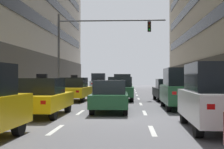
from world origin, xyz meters
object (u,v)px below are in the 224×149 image
at_px(taxi_driving_2, 43,97).
at_px(car_parked_2, 181,89).
at_px(pedestrian_0, 195,86).
at_px(car_parked_1, 216,97).
at_px(traffic_signal_0, 90,40).
at_px(taxi_driving_1, 75,89).
at_px(car_driving_4, 120,89).
at_px(car_driving_3, 122,85).
at_px(car_driving_5, 99,82).
at_px(car_parked_3, 167,90).
at_px(car_driving_0, 110,96).

height_order(taxi_driving_2, car_parked_2, car_parked_2).
bearing_deg(pedestrian_0, car_parked_1, -98.68).
height_order(taxi_driving_2, traffic_signal_0, traffic_signal_0).
xyz_separation_m(taxi_driving_1, car_driving_4, (3.27, 0.77, 0.02)).
distance_m(taxi_driving_2, traffic_signal_0, 12.61).
bearing_deg(car_driving_3, car_driving_5, 108.79).
xyz_separation_m(taxi_driving_1, car_driving_3, (3.26, 7.34, 0.17)).
bearing_deg(car_parked_1, car_driving_3, 100.07).
bearing_deg(taxi_driving_2, car_driving_3, 79.17).
distance_m(car_driving_5, car_parked_3, 17.36).
bearing_deg(car_driving_0, traffic_signal_0, 102.66).
bearing_deg(car_driving_0, car_parked_2, 24.04).
bearing_deg(car_driving_5, taxi_driving_2, -89.82).
bearing_deg(car_driving_5, car_driving_0, -83.02).
relative_size(taxi_driving_2, car_parked_1, 0.99).
distance_m(car_driving_5, pedestrian_0, 18.98).
bearing_deg(taxi_driving_1, car_driving_5, 89.71).
bearing_deg(car_driving_3, car_parked_3, -62.84).
distance_m(car_parked_2, car_parked_3, 6.07).
bearing_deg(car_driving_3, traffic_signal_0, -121.44).
bearing_deg(car_driving_0, car_driving_3, 88.96).
height_order(car_driving_4, car_parked_1, car_parked_1).
distance_m(car_driving_3, car_parked_2, 13.24).
height_order(car_driving_0, pedestrian_0, pedestrian_0).
relative_size(car_driving_4, car_parked_3, 1.08).
height_order(car_parked_1, car_parked_2, car_parked_2).
distance_m(car_driving_4, car_parked_2, 7.11).
bearing_deg(traffic_signal_0, car_parked_3, -22.80).
bearing_deg(taxi_driving_1, taxi_driving_2, -88.93).
bearing_deg(pedestrian_0, car_parked_3, 151.51).
bearing_deg(traffic_signal_0, car_driving_0, -77.34).
bearing_deg(pedestrian_0, taxi_driving_2, -134.56).
bearing_deg(car_parked_3, car_driving_0, -115.69).
distance_m(car_driving_0, car_parked_3, 8.57).
bearing_deg(traffic_signal_0, car_driving_4, -42.57).
relative_size(car_parked_1, traffic_signal_0, 0.50).
bearing_deg(traffic_signal_0, car_parked_1, -68.44).
height_order(car_parked_3, pedestrian_0, pedestrian_0).
bearing_deg(car_driving_4, car_driving_5, 101.35).
bearing_deg(car_driving_4, car_parked_3, -2.60).
bearing_deg(taxi_driving_2, car_driving_0, 31.11).
relative_size(car_driving_4, car_driving_5, 1.00).
relative_size(car_driving_4, car_parked_1, 1.04).
relative_size(car_driving_5, car_parked_3, 1.09).
bearing_deg(car_parked_3, taxi_driving_2, -124.76).
relative_size(car_parked_2, car_parked_3, 1.06).
relative_size(taxi_driving_1, car_driving_5, 0.98).
height_order(car_driving_5, traffic_signal_0, traffic_signal_0).
height_order(car_parked_2, car_parked_3, car_parked_2).
xyz_separation_m(taxi_driving_2, traffic_signal_0, (0.53, 11.95, 3.98)).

